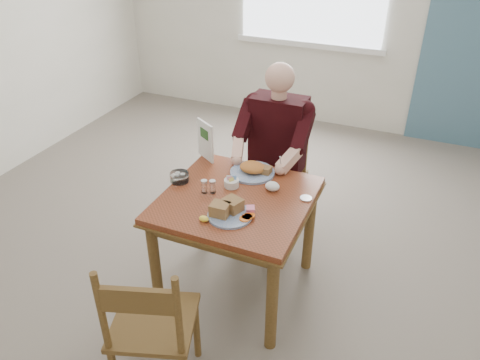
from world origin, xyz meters
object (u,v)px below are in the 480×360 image
at_px(far_plate, 253,170).
at_px(near_plate, 229,211).
at_px(table, 237,211).
at_px(diner, 275,141).
at_px(chair_far, 277,175).
at_px(chair_near, 152,327).

bearing_deg(far_plate, near_plate, -84.49).
relative_size(table, diner, 0.66).
relative_size(table, chair_far, 0.97).
bearing_deg(near_plate, diner, 92.47).
relative_size(chair_far, chair_near, 1.00).
bearing_deg(table, chair_far, 90.00).
height_order(table, chair_near, chair_near).
xyz_separation_m(chair_near, far_plate, (0.07, 1.20, 0.30)).
xyz_separation_m(chair_far, near_plate, (0.04, -0.99, 0.30)).
distance_m(table, diner, 0.73).
distance_m(chair_far, near_plate, 1.04).
bearing_deg(near_plate, table, 101.24).
relative_size(table, near_plate, 3.10).
bearing_deg(chair_near, chair_far, 87.25).
bearing_deg(chair_near, near_plate, 80.24).
distance_m(diner, near_plate, 0.91).
height_order(chair_near, near_plate, chair_near).
relative_size(chair_near, near_plate, 3.20).
height_order(table, far_plate, far_plate).
bearing_deg(chair_far, table, -90.00).
bearing_deg(chair_far, diner, -89.99).
bearing_deg(chair_far, near_plate, -87.75).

